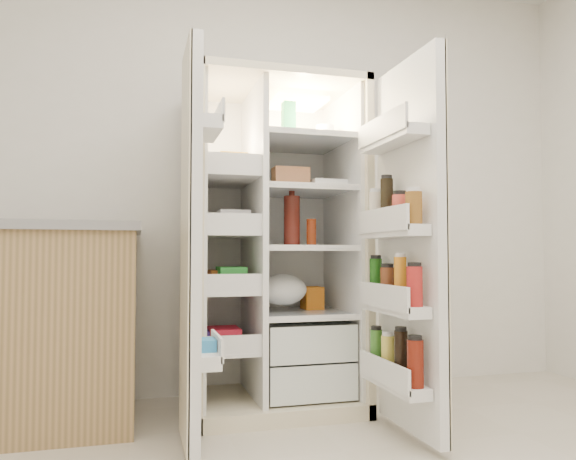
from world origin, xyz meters
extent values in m
cube|color=white|center=(0.00, 2.00, 1.35)|extent=(4.00, 0.02, 2.70)
cube|color=beige|center=(-0.14, 1.93, 0.90)|extent=(0.92, 0.04, 1.80)
cube|color=beige|center=(-0.58, 1.60, 0.90)|extent=(0.04, 0.70, 1.80)
cube|color=beige|center=(0.30, 1.60, 0.90)|extent=(0.04, 0.70, 1.80)
cube|color=beige|center=(-0.14, 1.60, 1.78)|extent=(0.92, 0.70, 0.04)
cube|color=beige|center=(-0.14, 1.60, 0.04)|extent=(0.92, 0.70, 0.08)
cube|color=white|center=(-0.14, 1.90, 0.92)|extent=(0.84, 0.02, 1.68)
cube|color=white|center=(-0.55, 1.60, 0.92)|extent=(0.02, 0.62, 1.68)
cube|color=white|center=(0.27, 1.60, 0.92)|extent=(0.02, 0.62, 1.68)
cube|color=white|center=(-0.25, 1.60, 0.92)|extent=(0.03, 0.62, 1.68)
cube|color=silver|center=(0.01, 1.58, 0.18)|extent=(0.47, 0.52, 0.19)
cube|color=silver|center=(0.01, 1.58, 0.39)|extent=(0.47, 0.52, 0.19)
cube|color=#FFD18C|center=(0.01, 1.65, 1.72)|extent=(0.30, 0.30, 0.02)
cube|color=silver|center=(-0.41, 1.60, 0.35)|extent=(0.28, 0.58, 0.02)
cube|color=silver|center=(-0.41, 1.60, 0.65)|extent=(0.28, 0.58, 0.02)
cube|color=silver|center=(-0.41, 1.60, 0.95)|extent=(0.28, 0.58, 0.02)
cube|color=silver|center=(-0.41, 1.60, 1.25)|extent=(0.28, 0.58, 0.02)
cube|color=silver|center=(0.01, 1.60, 0.52)|extent=(0.49, 0.58, 0.01)
cube|color=silver|center=(0.01, 1.60, 0.88)|extent=(0.49, 0.58, 0.01)
cube|color=silver|center=(0.01, 1.60, 1.20)|extent=(0.49, 0.58, 0.02)
cube|color=silver|center=(0.01, 1.60, 1.48)|extent=(0.49, 0.58, 0.02)
cube|color=red|center=(-0.41, 1.60, 0.41)|extent=(0.16, 0.20, 0.10)
cube|color=green|center=(-0.41, 1.60, 0.72)|extent=(0.14, 0.18, 0.12)
cube|color=silver|center=(-0.41, 1.60, 0.99)|extent=(0.20, 0.22, 0.07)
cube|color=gold|center=(-0.41, 1.60, 1.33)|extent=(0.15, 0.16, 0.14)
cube|color=#4F37A5|center=(-0.41, 1.60, 0.40)|extent=(0.18, 0.20, 0.09)
cube|color=orange|center=(-0.41, 1.60, 0.71)|extent=(0.14, 0.18, 0.10)
cube|color=white|center=(-0.41, 1.60, 1.02)|extent=(0.16, 0.16, 0.12)
sphere|color=orange|center=(-0.11, 1.50, 0.12)|extent=(0.07, 0.07, 0.07)
sphere|color=orange|center=(-0.02, 1.54, 0.12)|extent=(0.07, 0.07, 0.07)
sphere|color=orange|center=(0.08, 1.50, 0.12)|extent=(0.07, 0.07, 0.07)
sphere|color=orange|center=(-0.06, 1.64, 0.12)|extent=(0.07, 0.07, 0.07)
sphere|color=orange|center=(0.04, 1.62, 0.12)|extent=(0.07, 0.07, 0.07)
sphere|color=orange|center=(0.14, 1.58, 0.12)|extent=(0.07, 0.07, 0.07)
sphere|color=orange|center=(-0.14, 1.58, 0.12)|extent=(0.07, 0.07, 0.07)
sphere|color=orange|center=(0.10, 1.64, 0.12)|extent=(0.07, 0.07, 0.07)
ellipsoid|color=#356822|center=(0.01, 1.60, 0.40)|extent=(0.26, 0.24, 0.11)
cylinder|color=#511711|center=(-0.05, 1.52, 1.03)|extent=(0.09, 0.09, 0.28)
cylinder|color=maroon|center=(0.05, 1.49, 0.96)|extent=(0.05, 0.05, 0.15)
cube|color=#299955|center=(-0.07, 1.52, 1.59)|extent=(0.07, 0.07, 0.20)
cylinder|color=white|center=(0.16, 1.59, 1.54)|extent=(0.10, 0.10, 0.10)
cylinder|color=#B28D29|center=(0.05, 1.73, 1.53)|extent=(0.06, 0.06, 0.08)
cube|color=white|center=(0.18, 1.52, 1.23)|extent=(0.22, 0.09, 0.05)
cube|color=#B57248|center=(-0.05, 1.56, 1.27)|extent=(0.20, 0.11, 0.12)
ellipsoid|color=white|center=(-0.08, 1.61, 0.61)|extent=(0.27, 0.24, 0.17)
cube|color=orange|center=(0.12, 1.71, 0.59)|extent=(0.11, 0.13, 0.13)
cube|color=white|center=(-0.64, 1.05, 0.90)|extent=(0.05, 0.40, 1.72)
cube|color=beige|center=(-0.67, 1.05, 0.90)|extent=(0.01, 0.40, 1.72)
cube|color=white|center=(-0.57, 1.05, 0.40)|extent=(0.09, 0.32, 0.06)
cube|color=white|center=(-0.57, 1.05, 1.40)|extent=(0.09, 0.32, 0.06)
cube|color=#338CCC|center=(-0.57, 1.05, 0.43)|extent=(0.07, 0.12, 0.10)
cube|color=white|center=(0.36, 0.96, 0.90)|extent=(0.05, 0.58, 1.72)
cube|color=beige|center=(0.38, 0.96, 0.90)|extent=(0.01, 0.58, 1.72)
cube|color=white|center=(0.27, 0.96, 0.26)|extent=(0.11, 0.50, 0.05)
cube|color=white|center=(0.27, 0.96, 0.60)|extent=(0.11, 0.50, 0.05)
cube|color=white|center=(0.27, 0.96, 0.95)|extent=(0.11, 0.50, 0.05)
cube|color=white|center=(0.27, 0.96, 1.38)|extent=(0.11, 0.50, 0.05)
cylinder|color=#63160B|center=(0.27, 0.76, 0.39)|extent=(0.07, 0.07, 0.20)
cylinder|color=black|center=(0.27, 0.89, 0.40)|extent=(0.06, 0.06, 0.22)
cylinder|color=gold|center=(0.27, 1.02, 0.38)|extent=(0.06, 0.06, 0.18)
cylinder|color=#3A7928|center=(0.27, 1.15, 0.38)|extent=(0.06, 0.06, 0.19)
cylinder|color=#A51E1B|center=(0.27, 0.76, 0.71)|extent=(0.07, 0.07, 0.17)
cylinder|color=orange|center=(0.27, 0.89, 0.73)|extent=(0.06, 0.06, 0.21)
cylinder|color=brown|center=(0.27, 1.02, 0.70)|extent=(0.07, 0.07, 0.16)
cylinder|color=#1A5112|center=(0.27, 1.15, 0.72)|extent=(0.06, 0.06, 0.20)
cylinder|color=brown|center=(0.27, 0.76, 1.04)|extent=(0.07, 0.07, 0.14)
cylinder|color=#CB4434|center=(0.27, 0.89, 1.04)|extent=(0.07, 0.07, 0.14)
cylinder|color=black|center=(0.27, 1.02, 1.09)|extent=(0.06, 0.06, 0.23)
cylinder|color=beige|center=(0.27, 1.15, 1.06)|extent=(0.06, 0.06, 0.18)
camera|label=1|loc=(-0.87, -1.34, 0.85)|focal=34.00mm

